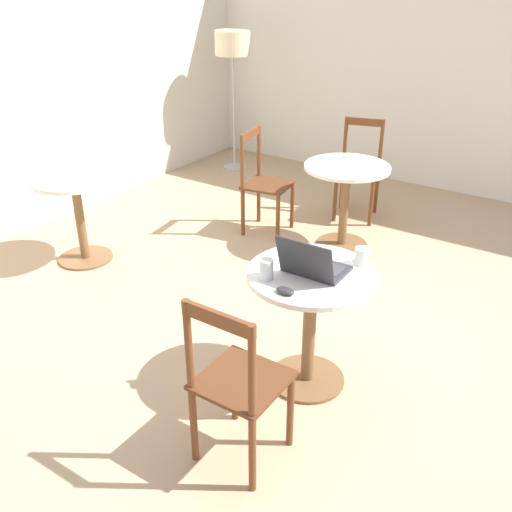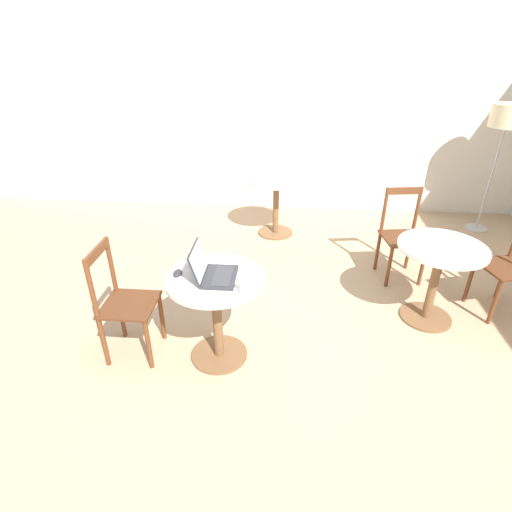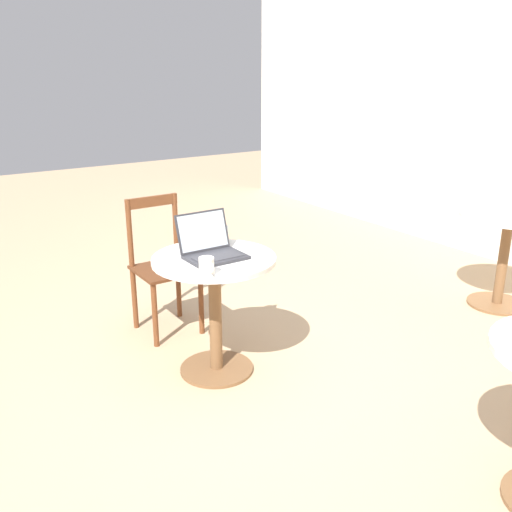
{
  "view_description": "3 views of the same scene",
  "coord_description": "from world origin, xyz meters",
  "px_view_note": "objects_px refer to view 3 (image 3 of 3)",
  "views": [
    {
      "loc": [
        -2.83,
        -1.25,
        2.2
      ],
      "look_at": [
        -0.36,
        0.4,
        0.67
      ],
      "focal_mm": 40.0,
      "sensor_mm": 36.0,
      "label": 1
    },
    {
      "loc": [
        0.06,
        -2.39,
        2.21
      ],
      "look_at": [
        -0.19,
        0.39,
        0.69
      ],
      "focal_mm": 28.0,
      "sensor_mm": 36.0,
      "label": 2
    },
    {
      "loc": [
        2.24,
        -1.52,
        1.76
      ],
      "look_at": [
        -0.37,
        0.22,
        0.71
      ],
      "focal_mm": 40.0,
      "sensor_mm": 36.0,
      "label": 3
    }
  ],
  "objects_px": {
    "laptop": "(212,248)",
    "mug": "(207,266)",
    "drinking_glass": "(222,235)",
    "cafe_table_far": "(506,239)",
    "chair_near_left": "(163,267)",
    "mouse": "(193,242)",
    "cafe_table_near": "(215,289)"
  },
  "relations": [
    {
      "from": "laptop",
      "to": "mug",
      "type": "relative_size",
      "value": 2.74
    },
    {
      "from": "laptop",
      "to": "drinking_glass",
      "type": "xyz_separation_m",
      "value": [
        -0.18,
        0.18,
        0.01
      ]
    },
    {
      "from": "cafe_table_far",
      "to": "laptop",
      "type": "distance_m",
      "value": 2.35
    },
    {
      "from": "chair_near_left",
      "to": "drinking_glass",
      "type": "distance_m",
      "value": 0.63
    },
    {
      "from": "mouse",
      "to": "drinking_glass",
      "type": "distance_m",
      "value": 0.18
    },
    {
      "from": "cafe_table_near",
      "to": "mouse",
      "type": "bearing_deg",
      "value": 178.69
    },
    {
      "from": "chair_near_left",
      "to": "mouse",
      "type": "bearing_deg",
      "value": 1.25
    },
    {
      "from": "mug",
      "to": "laptop",
      "type": "bearing_deg",
      "value": 145.73
    },
    {
      "from": "chair_near_left",
      "to": "mug",
      "type": "bearing_deg",
      "value": -10.41
    },
    {
      "from": "cafe_table_far",
      "to": "chair_near_left",
      "type": "relative_size",
      "value": 0.79
    },
    {
      "from": "laptop",
      "to": "mug",
      "type": "distance_m",
      "value": 0.3
    },
    {
      "from": "cafe_table_near",
      "to": "mug",
      "type": "xyz_separation_m",
      "value": [
        0.24,
        -0.18,
        0.24
      ]
    },
    {
      "from": "drinking_glass",
      "to": "mouse",
      "type": "bearing_deg",
      "value": -115.18
    },
    {
      "from": "cafe_table_near",
      "to": "mouse",
      "type": "xyz_separation_m",
      "value": [
        -0.27,
        0.01,
        0.21
      ]
    },
    {
      "from": "laptop",
      "to": "mug",
      "type": "xyz_separation_m",
      "value": [
        0.25,
        -0.17,
        -0.0
      ]
    },
    {
      "from": "mouse",
      "to": "mug",
      "type": "xyz_separation_m",
      "value": [
        0.51,
        -0.18,
        0.03
      ]
    },
    {
      "from": "cafe_table_far",
      "to": "mug",
      "type": "xyz_separation_m",
      "value": [
        -0.1,
        -2.48,
        0.24
      ]
    },
    {
      "from": "mug",
      "to": "drinking_glass",
      "type": "xyz_separation_m",
      "value": [
        -0.43,
        0.35,
        0.01
      ]
    },
    {
      "from": "drinking_glass",
      "to": "cafe_table_near",
      "type": "bearing_deg",
      "value": -41.06
    },
    {
      "from": "cafe_table_far",
      "to": "mug",
      "type": "bearing_deg",
      "value": -92.35
    },
    {
      "from": "cafe_table_far",
      "to": "chair_near_left",
      "type": "xyz_separation_m",
      "value": [
        -1.05,
        -2.3,
        -0.08
      ]
    },
    {
      "from": "cafe_table_far",
      "to": "mouse",
      "type": "xyz_separation_m",
      "value": [
        -0.61,
        -2.29,
        0.21
      ]
    },
    {
      "from": "cafe_table_far",
      "to": "mug",
      "type": "relative_size",
      "value": 6.13
    },
    {
      "from": "chair_near_left",
      "to": "drinking_glass",
      "type": "relative_size",
      "value": 8.4
    },
    {
      "from": "chair_near_left",
      "to": "mug",
      "type": "relative_size",
      "value": 7.78
    },
    {
      "from": "cafe_table_near",
      "to": "chair_near_left",
      "type": "distance_m",
      "value": 0.71
    },
    {
      "from": "cafe_table_far",
      "to": "drinking_glass",
      "type": "xyz_separation_m",
      "value": [
        -0.53,
        -2.13,
        0.25
      ]
    },
    {
      "from": "drinking_glass",
      "to": "cafe_table_far",
      "type": "bearing_deg",
      "value": 75.97
    },
    {
      "from": "cafe_table_far",
      "to": "chair_near_left",
      "type": "bearing_deg",
      "value": -114.42
    },
    {
      "from": "cafe_table_far",
      "to": "mug",
      "type": "distance_m",
      "value": 2.49
    },
    {
      "from": "cafe_table_near",
      "to": "chair_near_left",
      "type": "relative_size",
      "value": 0.79
    },
    {
      "from": "cafe_table_far",
      "to": "drinking_glass",
      "type": "distance_m",
      "value": 2.21
    }
  ]
}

